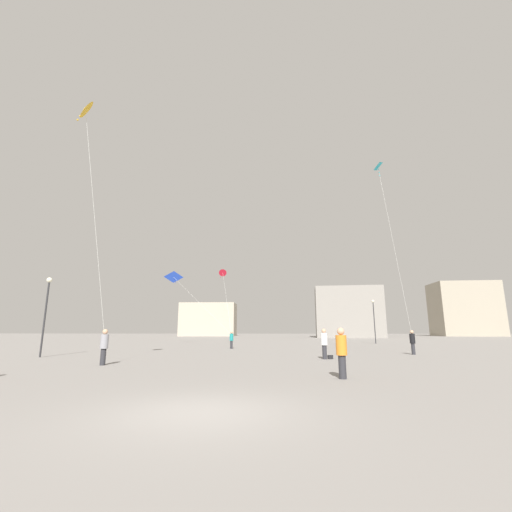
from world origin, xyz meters
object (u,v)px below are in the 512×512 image
(kite_crimson_diamond, at_px, (223,273))
(person_in_grey, at_px, (104,345))
(building_right_hall, at_px, (464,309))
(lamppost_east, at_px, (47,303))
(person_in_teal, at_px, (231,339))
(building_centre_hall, at_px, (348,312))
(person_in_orange, at_px, (342,350))
(kite_cobalt_delta, at_px, (174,278))
(person_in_black, at_px, (413,341))
(kite_amber_diamond, at_px, (86,111))
(lamppost_west, at_px, (374,315))
(handbag_beside_flyer, at_px, (330,357))
(building_left_hall, at_px, (209,320))
(person_in_white, at_px, (324,342))
(kite_cyan_delta, at_px, (379,172))

(kite_crimson_diamond, bearing_deg, person_in_grey, -94.30)
(building_right_hall, height_order, lamppost_east, building_right_hall)
(person_in_teal, relative_size, building_centre_hall, 0.11)
(person_in_teal, relative_size, person_in_grey, 0.90)
(person_in_orange, relative_size, kite_cobalt_delta, 0.19)
(person_in_grey, distance_m, person_in_black, 20.78)
(person_in_grey, distance_m, kite_amber_diamond, 12.80)
(person_in_teal, xyz_separation_m, building_centre_hall, (20.06, 48.66, 4.80))
(person_in_teal, xyz_separation_m, kite_cobalt_delta, (-8.63, 8.61, 7.27))
(person_in_orange, bearing_deg, building_centre_hall, 169.97)
(building_centre_hall, relative_size, lamppost_west, 2.73)
(building_right_hall, bearing_deg, handbag_beside_flyer, -121.05)
(kite_crimson_diamond, height_order, handbag_beside_flyer, kite_crimson_diamond)
(building_left_hall, bearing_deg, building_centre_hall, -23.70)
(kite_crimson_diamond, bearing_deg, lamppost_west, 13.66)
(kite_amber_diamond, bearing_deg, person_in_black, 27.72)
(person_in_orange, xyz_separation_m, lamppost_east, (-18.11, 8.84, 2.50))
(person_in_teal, bearing_deg, building_centre_hall, -25.21)
(building_right_hall, height_order, handbag_beside_flyer, building_right_hall)
(building_centre_hall, bearing_deg, person_in_teal, -112.41)
(person_in_white, xyz_separation_m, handbag_beside_flyer, (0.35, 0.10, -0.89))
(building_left_hall, relative_size, building_centre_hall, 1.01)
(kite_cyan_delta, height_order, handbag_beside_flyer, kite_cyan_delta)
(person_in_black, xyz_separation_m, handbag_beside_flyer, (-6.57, -4.40, -0.83))
(kite_crimson_diamond, relative_size, kite_amber_diamond, 0.70)
(person_in_black, height_order, building_right_hall, building_right_hall)
(person_in_grey, relative_size, building_left_hall, 0.12)
(building_centre_hall, xyz_separation_m, lamppost_west, (-3.21, -35.40, -1.99))
(building_left_hall, relative_size, handbag_beside_flyer, 48.39)
(kite_amber_diamond, height_order, building_right_hall, building_right_hall)
(kite_cobalt_delta, xyz_separation_m, handbag_beside_flyer, (16.43, -19.89, -8.05))
(person_in_orange, bearing_deg, kite_cobalt_delta, -150.69)
(person_in_white, bearing_deg, building_centre_hall, 29.56)
(kite_crimson_diamond, relative_size, building_right_hall, 0.56)
(person_in_grey, height_order, building_centre_hall, building_centre_hall)
(person_in_black, height_order, kite_cyan_delta, kite_cyan_delta)
(person_in_white, bearing_deg, person_in_grey, 152.84)
(person_in_black, xyz_separation_m, kite_cyan_delta, (-1.67, -0.74, 13.08))
(lamppost_west, relative_size, handbag_beside_flyer, 17.59)
(handbag_beside_flyer, bearing_deg, person_in_grey, -158.73)
(person_in_grey, xyz_separation_m, building_right_hall, (60.36, 84.86, 6.42))
(building_centre_hall, relative_size, building_right_hall, 0.94)
(kite_cyan_delta, xyz_separation_m, building_left_hall, (-28.64, 72.07, -9.49))
(lamppost_east, bearing_deg, person_in_white, -0.25)
(kite_amber_diamond, bearing_deg, person_in_teal, 71.68)
(kite_amber_diamond, distance_m, lamppost_east, 12.95)
(kite_cobalt_delta, distance_m, handbag_beside_flyer, 27.02)
(building_centre_hall, bearing_deg, person_in_orange, -100.68)
(kite_cobalt_delta, height_order, building_right_hall, building_right_hall)
(building_right_hall, xyz_separation_m, lamppost_east, (-67.09, -80.16, -3.90))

